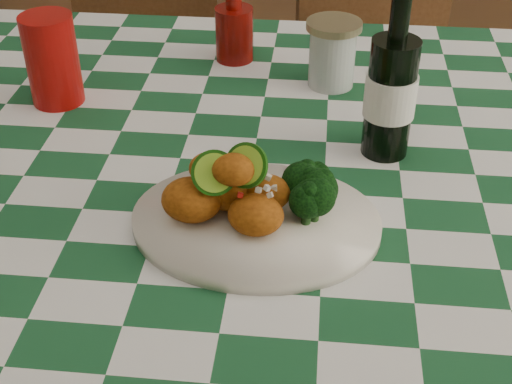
# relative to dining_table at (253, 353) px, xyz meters

# --- Properties ---
(dining_table) EXTENTS (1.66, 1.06, 0.79)m
(dining_table) POSITION_rel_dining_table_xyz_m (0.00, 0.00, 0.00)
(dining_table) COLOR #18502B
(dining_table) RESTS_ON ground
(plate) EXTENTS (0.31, 0.25, 0.02)m
(plate) POSITION_rel_dining_table_xyz_m (0.02, -0.15, 0.40)
(plate) COLOR silver
(plate) RESTS_ON dining_table
(fried_chicken_pile) EXTENTS (0.14, 0.10, 0.09)m
(fried_chicken_pile) POSITION_rel_dining_table_xyz_m (-0.01, -0.15, 0.46)
(fried_chicken_pile) COLOR #AB5610
(fried_chicken_pile) RESTS_ON plate
(broccoli_side) EXTENTS (0.08, 0.08, 0.06)m
(broccoli_side) POSITION_rel_dining_table_xyz_m (0.10, -0.14, 0.44)
(broccoli_side) COLOR black
(broccoli_side) RESTS_ON plate
(red_tumbler) EXTENTS (0.09, 0.09, 0.14)m
(red_tumbler) POSITION_rel_dining_table_xyz_m (-0.33, 0.15, 0.46)
(red_tumbler) COLOR #9F0B08
(red_tumbler) RESTS_ON dining_table
(ketchup_bottle) EXTENTS (0.07, 0.07, 0.14)m
(ketchup_bottle) POSITION_rel_dining_table_xyz_m (-0.07, 0.33, 0.46)
(ketchup_bottle) COLOR #6B0905
(ketchup_bottle) RESTS_ON dining_table
(mason_jar) EXTENTS (0.12, 0.12, 0.11)m
(mason_jar) POSITION_rel_dining_table_xyz_m (0.11, 0.25, 0.45)
(mason_jar) COLOR #B2BCBA
(mason_jar) RESTS_ON dining_table
(beer_bottle) EXTENTS (0.08, 0.08, 0.24)m
(beer_bottle) POSITION_rel_dining_table_xyz_m (0.18, 0.05, 0.51)
(beer_bottle) COLOR black
(beer_bottle) RESTS_ON dining_table
(wooden_chair_left) EXTENTS (0.42, 0.44, 0.83)m
(wooden_chair_left) POSITION_rel_dining_table_xyz_m (-0.36, 0.77, 0.02)
(wooden_chair_left) COLOR #472814
(wooden_chair_left) RESTS_ON ground
(wooden_chair_right) EXTENTS (0.49, 0.50, 0.87)m
(wooden_chair_right) POSITION_rel_dining_table_xyz_m (0.26, 0.75, 0.04)
(wooden_chair_right) COLOR #472814
(wooden_chair_right) RESTS_ON ground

